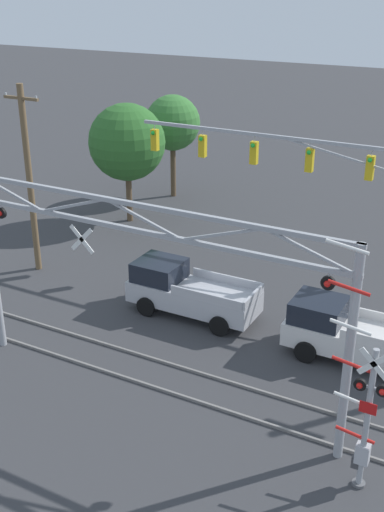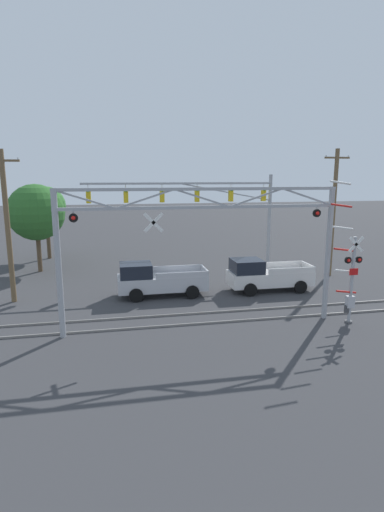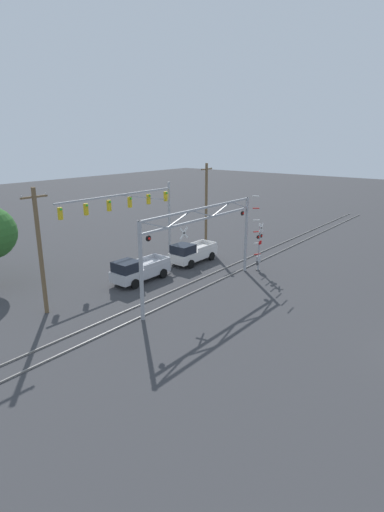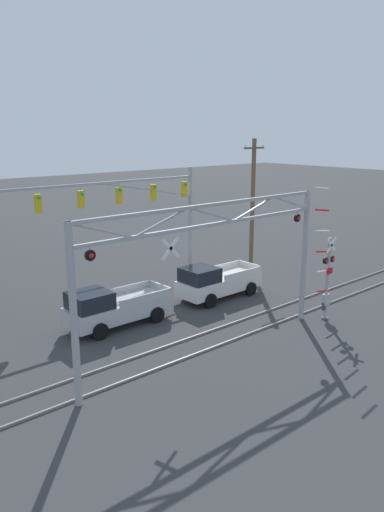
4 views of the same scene
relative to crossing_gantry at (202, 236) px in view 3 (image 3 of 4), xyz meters
name	(u,v)px [view 3 (image 3 of 4)]	position (x,y,z in m)	size (l,w,h in m)	color
rail_track_near	(199,290)	(0.01, 0.28, -4.33)	(80.00, 0.08, 0.10)	gray
rail_track_far	(184,286)	(0.01, 1.72, -4.33)	(80.00, 0.08, 0.10)	gray
crossing_gantry	(202,236)	(0.00, 0.00, 0.00)	(12.80, 0.29, 6.48)	#9EA0A5
crossing_signal_mast	(258,246)	(6.99, -0.86, -2.11)	(1.92, 0.35, 6.80)	#9EA0A5
traffic_signal_span	(139,207)	(2.93, 9.55, 0.76)	(13.11, 0.39, 7.07)	#9EA0A5
pickup_truck_lead	(138,270)	(-1.49, 5.32, -3.41)	(5.20, 2.15, 2.02)	#B7B7BC
pickup_truck_following	(192,253)	(5.16, 5.12, -3.41)	(5.12, 2.15, 2.02)	silver
utility_pole_left	(40,251)	(-9.55, 5.79, -0.05)	(1.80, 0.28, 8.37)	brown
utility_pole_right	(206,204)	(11.08, 7.86, 0.15)	(1.80, 0.28, 8.77)	brown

